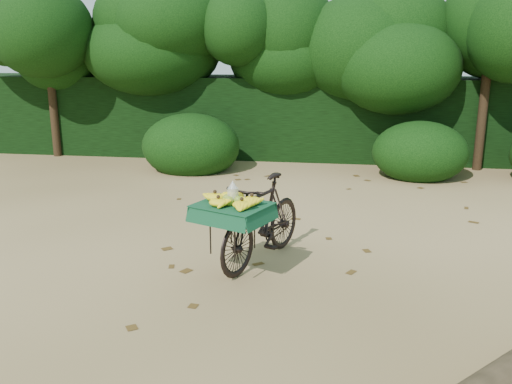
# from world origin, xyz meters

# --- Properties ---
(ground) EXTENTS (80.00, 80.00, 0.00)m
(ground) POSITION_xyz_m (0.00, 0.00, 0.00)
(ground) COLOR tan
(ground) RESTS_ON ground
(vendor_bicycle) EXTENTS (1.23, 1.84, 1.02)m
(vendor_bicycle) POSITION_xyz_m (-0.89, -0.39, 0.52)
(vendor_bicycle) COLOR black
(vendor_bicycle) RESTS_ON ground
(hedge_backdrop) EXTENTS (26.00, 1.80, 1.80)m
(hedge_backdrop) POSITION_xyz_m (0.00, 6.30, 0.90)
(hedge_backdrop) COLOR black
(hedge_backdrop) RESTS_ON ground
(tree_row) EXTENTS (14.50, 2.00, 4.00)m
(tree_row) POSITION_xyz_m (-0.65, 5.50, 2.00)
(tree_row) COLOR black
(tree_row) RESTS_ON ground
(bush_clumps) EXTENTS (8.80, 1.70, 0.90)m
(bush_clumps) POSITION_xyz_m (0.50, 4.30, 0.45)
(bush_clumps) COLOR black
(bush_clumps) RESTS_ON ground
(leaf_litter) EXTENTS (7.00, 7.30, 0.01)m
(leaf_litter) POSITION_xyz_m (0.00, 0.65, 0.01)
(leaf_litter) COLOR #4F3715
(leaf_litter) RESTS_ON ground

